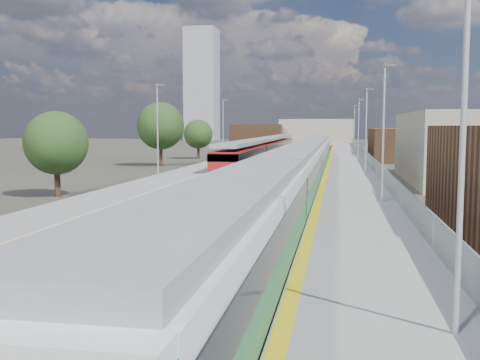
# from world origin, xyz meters

# --- Properties ---
(ground) EXTENTS (320.00, 320.00, 0.00)m
(ground) POSITION_xyz_m (0.00, 50.00, 0.00)
(ground) COLOR #47443A
(ground) RESTS_ON ground
(ballast_bed) EXTENTS (10.50, 155.00, 0.06)m
(ballast_bed) POSITION_xyz_m (-2.25, 52.50, 0.03)
(ballast_bed) COLOR #565451
(ballast_bed) RESTS_ON ground
(tracks) EXTENTS (8.96, 160.00, 0.17)m
(tracks) POSITION_xyz_m (-1.65, 54.18, 0.11)
(tracks) COLOR #4C3323
(tracks) RESTS_ON ground
(platform_right) EXTENTS (4.70, 155.00, 8.52)m
(platform_right) POSITION_xyz_m (5.28, 52.49, 0.54)
(platform_right) COLOR slate
(platform_right) RESTS_ON ground
(platform_left) EXTENTS (4.30, 155.00, 8.52)m
(platform_left) POSITION_xyz_m (-9.05, 52.49, 0.52)
(platform_left) COLOR slate
(platform_left) RESTS_ON ground
(buildings) EXTENTS (72.00, 185.50, 40.00)m
(buildings) POSITION_xyz_m (-18.12, 138.60, 10.70)
(buildings) COLOR brown
(buildings) RESTS_ON ground
(green_train) EXTENTS (2.84, 78.96, 3.12)m
(green_train) POSITION_xyz_m (1.50, 34.01, 2.20)
(green_train) COLOR black
(green_train) RESTS_ON ground
(red_train) EXTENTS (2.76, 55.92, 3.48)m
(red_train) POSITION_xyz_m (-5.50, 65.15, 2.06)
(red_train) COLOR black
(red_train) RESTS_ON ground
(tree_a) EXTENTS (4.63, 4.63, 6.27)m
(tree_a) POSITION_xyz_m (-15.99, 28.29, 3.94)
(tree_a) COLOR #382619
(tree_a) RESTS_ON ground
(tree_b) EXTENTS (6.07, 6.07, 8.22)m
(tree_b) POSITION_xyz_m (-18.30, 59.66, 5.18)
(tree_b) COLOR #382619
(tree_b) RESTS_ON ground
(tree_c) EXTENTS (4.56, 4.56, 6.18)m
(tree_c) POSITION_xyz_m (-17.59, 76.32, 3.89)
(tree_c) COLOR #382619
(tree_c) RESTS_ON ground
(tree_d) EXTENTS (5.04, 5.04, 6.83)m
(tree_d) POSITION_xyz_m (22.63, 71.94, 4.30)
(tree_d) COLOR #382619
(tree_d) RESTS_ON ground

